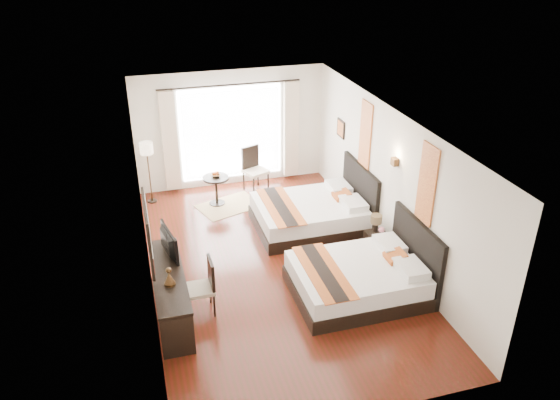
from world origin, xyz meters
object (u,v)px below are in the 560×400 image
object	(u,v)px
television	(165,243)
fruit_bowl	(216,176)
desk_chair	(202,297)
console_desk	(170,293)
nightstand	(377,244)
bed_far	(313,213)
bed_near	(362,278)
window_chair	(255,178)
side_table	(216,191)
table_lamp	(376,220)
floor_lamp	(147,152)
vase	(381,233)

from	to	relation	value
television	fruit_bowl	xyz separation A→B (m)	(1.39, 3.13, -0.30)
desk_chair	console_desk	bearing A→B (deg)	-15.14
console_desk	fruit_bowl	world-z (taller)	console_desk
nightstand	console_desk	distance (m)	4.04
bed_far	television	bearing A→B (deg)	-154.66
bed_near	desk_chair	size ratio (longest dim) A/B	2.28
television	nightstand	bearing A→B (deg)	-99.29
fruit_bowl	window_chair	size ratio (longest dim) A/B	0.19
side_table	desk_chair	bearing A→B (deg)	-103.67
bed_near	nightstand	distance (m)	1.33
nightstand	window_chair	size ratio (longest dim) A/B	0.44
nightstand	side_table	distance (m)	3.93
console_desk	desk_chair	world-z (taller)	desk_chair
nightstand	fruit_bowl	bearing A→B (deg)	130.51
nightstand	console_desk	bearing A→B (deg)	-170.35
table_lamp	floor_lamp	xyz separation A→B (m)	(-3.96, 3.45, 0.48)
console_desk	television	distance (m)	0.83
window_chair	television	bearing A→B (deg)	-55.40
table_lamp	television	bearing A→B (deg)	-177.43
television	floor_lamp	world-z (taller)	floor_lamp
floor_lamp	window_chair	size ratio (longest dim) A/B	1.36
side_table	nightstand	bearing A→B (deg)	-49.11
vase	window_chair	world-z (taller)	window_chair
vase	console_desk	world-z (taller)	console_desk
table_lamp	nightstand	bearing A→B (deg)	-57.93
television	bed_far	bearing A→B (deg)	-75.78
bed_near	nightstand	size ratio (longest dim) A/B	4.70
bed_far	floor_lamp	xyz separation A→B (m)	(-3.17, 2.14, 0.88)
bed_far	table_lamp	distance (m)	1.58
console_desk	television	size ratio (longest dim) A/B	2.65
bed_near	desk_chair	xyz separation A→B (m)	(-2.70, 0.26, -0.03)
bed_far	vase	distance (m)	1.73
bed_near	table_lamp	xyz separation A→B (m)	(0.75, 1.11, 0.41)
bed_near	television	distance (m)	3.38
fruit_bowl	table_lamp	bearing A→B (deg)	-49.36
bed_far	table_lamp	xyz separation A→B (m)	(0.78, -1.31, 0.40)
television	side_table	distance (m)	3.46
television	window_chair	size ratio (longest dim) A/B	0.78
television	fruit_bowl	world-z (taller)	television
bed_near	window_chair	xyz separation A→B (m)	(-0.77, 4.50, 0.00)
table_lamp	desk_chair	world-z (taller)	desk_chair
console_desk	desk_chair	distance (m)	0.51
bed_far	nightstand	xyz separation A→B (m)	(0.81, -1.36, -0.10)
floor_lamp	side_table	world-z (taller)	floor_lamp
table_lamp	television	world-z (taller)	television
bed_near	fruit_bowl	bearing A→B (deg)	113.63
table_lamp	window_chair	xyz separation A→B (m)	(-1.52, 3.39, -0.41)
desk_chair	floor_lamp	size ratio (longest dim) A/B	0.67
desk_chair	television	bearing A→B (deg)	-56.09
television	bed_near	bearing A→B (deg)	-117.56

